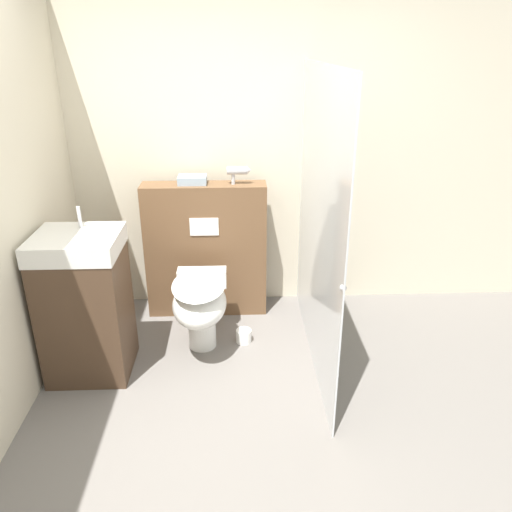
{
  "coord_description": "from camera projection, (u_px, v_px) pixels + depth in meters",
  "views": [
    {
      "loc": [
        -0.01,
        -2.12,
        2.09
      ],
      "look_at": [
        0.12,
        1.08,
        0.71
      ],
      "focal_mm": 35.0,
      "sensor_mm": 36.0,
      "label": 1
    }
  ],
  "objects": [
    {
      "name": "hair_drier",
      "position": [
        238.0,
        171.0,
        3.76
      ],
      "size": [
        0.18,
        0.06,
        0.14
      ],
      "color": "#B7B7BC",
      "rests_on": "partition_panel"
    },
    {
      "name": "sink_vanity",
      "position": [
        86.0,
        305.0,
        3.27
      ],
      "size": [
        0.53,
        0.49,
        1.13
      ],
      "color": "#473323",
      "rests_on": "ground_plane"
    },
    {
      "name": "toilet",
      "position": [
        200.0,
        304.0,
        3.52
      ],
      "size": [
        0.37,
        0.67,
        0.57
      ],
      "color": "white",
      "rests_on": "ground_plane"
    },
    {
      "name": "partition_panel",
      "position": [
        206.0,
        250.0,
        4.02
      ],
      "size": [
        0.96,
        0.23,
        1.09
      ],
      "color": "brown",
      "rests_on": "ground_plane"
    },
    {
      "name": "wall_back",
      "position": [
        237.0,
        156.0,
        3.96
      ],
      "size": [
        8.0,
        0.06,
        2.5
      ],
      "color": "beige",
      "rests_on": "ground_plane"
    },
    {
      "name": "spare_toilet_roll",
      "position": [
        244.0,
        336.0,
        3.75
      ],
      "size": [
        0.11,
        0.11,
        0.1
      ],
      "color": "white",
      "rests_on": "ground_plane"
    },
    {
      "name": "shower_glass",
      "position": [
        318.0,
        225.0,
        3.26
      ],
      "size": [
        0.04,
        1.73,
        1.97
      ],
      "color": "silver",
      "rests_on": "ground_plane"
    },
    {
      "name": "folded_towel",
      "position": [
        192.0,
        180.0,
        3.8
      ],
      "size": [
        0.22,
        0.16,
        0.06
      ],
      "color": "#8C9EAD",
      "rests_on": "partition_panel"
    },
    {
      "name": "ground_plane",
      "position": [
        242.0,
        450.0,
        2.77
      ],
      "size": [
        12.0,
        12.0,
        0.0
      ],
      "primitive_type": "plane",
      "color": "slate"
    }
  ]
}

